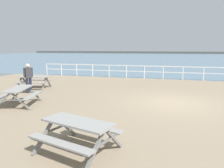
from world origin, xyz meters
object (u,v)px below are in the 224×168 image
at_px(picnic_table_near_right, 34,79).
at_px(visitor, 28,76).
at_px(picnic_table_near_left, 19,92).
at_px(picnic_table_mid_centre, 78,129).

xyz_separation_m(picnic_table_near_right, visitor, (0.53, -1.24, 0.36)).
bearing_deg(picnic_table_near_left, picnic_table_near_right, 10.01).
height_order(picnic_table_near_left, picnic_table_mid_centre, same).
relative_size(picnic_table_near_left, picnic_table_mid_centre, 1.00).
bearing_deg(picnic_table_near_right, picnic_table_near_left, -74.86).
relative_size(picnic_table_near_left, visitor, 1.29).
bearing_deg(visitor, picnic_table_near_left, 152.63).
distance_m(picnic_table_mid_centre, visitor, 8.06).
height_order(picnic_table_near_left, picnic_table_near_right, same).
relative_size(picnic_table_mid_centre, visitor, 1.29).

